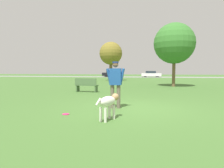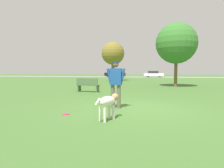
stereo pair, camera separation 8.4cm
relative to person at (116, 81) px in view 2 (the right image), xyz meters
The scene contains 10 objects.
ground_plane 1.11m from the person, ahead, with size 120.00×120.00×0.00m, color #426B2D.
far_road_strip 33.80m from the person, 89.02° to the left, with size 120.00×6.00×0.01m.
person is the anchor object (origin of this frame).
dog 1.75m from the person, 86.53° to the right, with size 0.52×0.98×0.67m.
frisbee 2.04m from the person, 135.31° to the right, with size 0.21×0.21×0.02m.
tree_far_left 19.03m from the person, 101.46° to the left, with size 2.92×2.92×4.97m.
tree_mid_center 10.88m from the person, 73.00° to the left, with size 3.28×3.28×5.13m.
parked_car_black 34.24m from the person, 100.64° to the left, with size 4.17×1.71×1.41m.
parked_car_white 33.65m from the person, 87.48° to the left, with size 3.85×1.79×1.21m.
park_bench 5.48m from the person, 118.60° to the left, with size 1.44×0.60×0.84m.
Camera 2 is at (0.66, -6.85, 1.31)m, focal length 32.00 mm.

